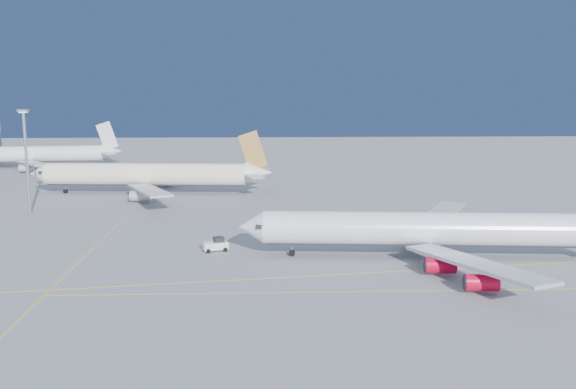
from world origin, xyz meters
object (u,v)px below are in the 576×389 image
Objects in this scene: airliner_virgin at (432,230)px; pushback_tug at (216,245)px; airliner_etihad at (151,175)px; airliner_third at (34,154)px; light_mast at (26,153)px.

airliner_virgin is 13.65× the size of pushback_tug.
airliner_etihad is at bearing 91.80° from pushback_tug.
airliner_third reaches higher than pushback_tug.
airliner_third is (-49.31, 54.07, -0.30)m from airliner_etihad.
airliner_third is at bearing 136.80° from airliner_etihad.
light_mast is (-44.00, 34.05, 12.62)m from pushback_tug.
airliner_virgin reaches higher than pushback_tug.
light_mast is (-80.34, 39.91, 8.93)m from airliner_virgin.
airliner_virgin is at bearing -26.42° from light_mast.
light_mast is at bearing -127.05° from airliner_etihad.
airliner_virgin is 2.78× the size of light_mast.
airliner_virgin is 1.00× the size of airliner_etihad.
airliner_etihad is at bearing -53.86° from airliner_third.
pushback_tug is at bearing 175.55° from airliner_virgin.
airliner_virgin is at bearing -54.43° from airliner_third.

